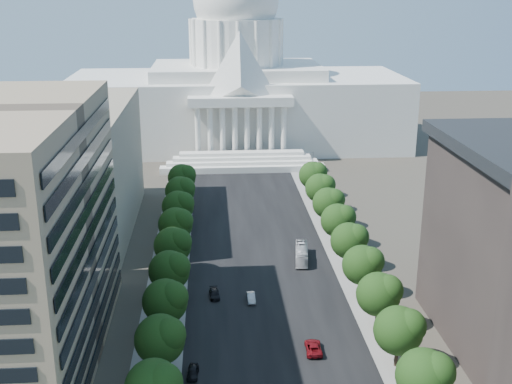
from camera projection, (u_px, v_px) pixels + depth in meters
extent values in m
cube|color=black|center=(255.00, 238.00, 149.30)|extent=(30.00, 260.00, 0.01)
cube|color=gray|center=(173.00, 240.00, 148.01)|extent=(8.00, 260.00, 0.02)
cube|color=gray|center=(336.00, 236.00, 150.60)|extent=(8.00, 260.00, 0.02)
cube|color=white|center=(237.00, 110.00, 235.64)|extent=(120.00, 50.00, 25.00)
cube|color=white|center=(237.00, 70.00, 231.18)|extent=(60.00, 40.00, 4.00)
cube|color=white|center=(240.00, 101.00, 207.55)|extent=(34.00, 8.00, 3.00)
cylinder|color=white|center=(236.00, 42.00, 228.11)|extent=(32.00, 32.00, 16.00)
ellipsoid|color=white|center=(236.00, 1.00, 223.81)|extent=(30.00, 30.00, 27.60)
cube|color=gray|center=(49.00, 169.00, 150.91)|extent=(38.00, 52.00, 30.00)
sphere|color=black|center=(163.00, 383.00, 82.55)|extent=(5.32, 5.32, 5.32)
cylinder|color=#33261C|center=(161.00, 367.00, 96.37)|extent=(0.56, 0.56, 2.94)
sphere|color=black|center=(160.00, 339.00, 94.92)|extent=(7.60, 7.60, 7.60)
sphere|color=black|center=(168.00, 335.00, 93.94)|extent=(5.32, 5.32, 5.32)
cylinder|color=#33261C|center=(166.00, 326.00, 107.76)|extent=(0.56, 0.56, 2.94)
sphere|color=black|center=(165.00, 301.00, 106.31)|extent=(7.60, 7.60, 7.60)
sphere|color=black|center=(173.00, 297.00, 105.33)|extent=(5.32, 5.32, 5.32)
cylinder|color=#33261C|center=(170.00, 294.00, 119.15)|extent=(0.56, 0.56, 2.94)
sphere|color=black|center=(169.00, 271.00, 117.70)|extent=(7.60, 7.60, 7.60)
sphere|color=black|center=(176.00, 267.00, 116.72)|extent=(5.32, 5.32, 5.32)
cylinder|color=#33261C|center=(173.00, 267.00, 130.54)|extent=(0.56, 0.56, 2.94)
sphere|color=black|center=(173.00, 246.00, 129.09)|extent=(7.60, 7.60, 7.60)
sphere|color=black|center=(179.00, 242.00, 128.11)|extent=(5.32, 5.32, 5.32)
cylinder|color=#33261C|center=(176.00, 244.00, 141.93)|extent=(0.56, 0.56, 2.94)
sphere|color=black|center=(175.00, 225.00, 140.48)|extent=(7.60, 7.60, 7.60)
sphere|color=black|center=(181.00, 221.00, 139.50)|extent=(5.32, 5.32, 5.32)
cylinder|color=#33261C|center=(179.00, 225.00, 153.32)|extent=(0.56, 0.56, 2.94)
sphere|color=black|center=(178.00, 207.00, 151.88)|extent=(7.60, 7.60, 7.60)
sphere|color=black|center=(183.00, 203.00, 150.89)|extent=(5.32, 5.32, 5.32)
cylinder|color=#33261C|center=(181.00, 209.00, 164.71)|extent=(0.56, 0.56, 2.94)
sphere|color=black|center=(180.00, 191.00, 163.27)|extent=(7.60, 7.60, 7.60)
sphere|color=black|center=(185.00, 188.00, 162.28)|extent=(5.32, 5.32, 5.32)
cylinder|color=#33261C|center=(182.00, 194.00, 176.10)|extent=(0.56, 0.56, 2.94)
sphere|color=black|center=(182.00, 178.00, 174.66)|extent=(7.60, 7.60, 7.60)
sphere|color=black|center=(186.00, 174.00, 173.68)|extent=(5.32, 5.32, 5.32)
sphere|color=black|center=(424.00, 376.00, 85.99)|extent=(7.60, 7.60, 7.60)
sphere|color=black|center=(436.00, 372.00, 85.01)|extent=(5.32, 5.32, 5.32)
cylinder|color=#33261C|center=(396.00, 357.00, 98.82)|extent=(0.56, 0.56, 2.94)
sphere|color=black|center=(398.00, 330.00, 97.38)|extent=(7.60, 7.60, 7.60)
sphere|color=black|center=(409.00, 326.00, 96.40)|extent=(5.32, 5.32, 5.32)
cylinder|color=#33261C|center=(377.00, 319.00, 110.21)|extent=(0.56, 0.56, 2.94)
sphere|color=black|center=(378.00, 294.00, 108.77)|extent=(7.60, 7.60, 7.60)
sphere|color=black|center=(388.00, 290.00, 107.79)|extent=(5.32, 5.32, 5.32)
cylinder|color=#33261C|center=(361.00, 288.00, 121.60)|extent=(0.56, 0.56, 2.94)
sphere|color=black|center=(362.00, 265.00, 120.16)|extent=(7.60, 7.60, 7.60)
sphere|color=black|center=(370.00, 261.00, 119.18)|extent=(5.32, 5.32, 5.32)
cylinder|color=#33261C|center=(348.00, 262.00, 132.99)|extent=(0.56, 0.56, 2.94)
sphere|color=black|center=(349.00, 241.00, 131.55)|extent=(7.60, 7.60, 7.60)
sphere|color=black|center=(356.00, 237.00, 130.57)|extent=(5.32, 5.32, 5.32)
cylinder|color=#33261C|center=(337.00, 240.00, 144.38)|extent=(0.56, 0.56, 2.94)
sphere|color=black|center=(338.00, 220.00, 142.94)|extent=(7.60, 7.60, 7.60)
sphere|color=black|center=(344.00, 217.00, 141.96)|extent=(5.32, 5.32, 5.32)
cylinder|color=#33261C|center=(327.00, 221.00, 155.77)|extent=(0.56, 0.56, 2.94)
sphere|color=black|center=(328.00, 203.00, 154.33)|extent=(7.60, 7.60, 7.60)
sphere|color=black|center=(334.00, 199.00, 153.35)|extent=(5.32, 5.32, 5.32)
cylinder|color=#33261C|center=(319.00, 205.00, 167.16)|extent=(0.56, 0.56, 2.94)
sphere|color=black|center=(320.00, 188.00, 165.72)|extent=(7.60, 7.60, 7.60)
sphere|color=black|center=(325.00, 185.00, 164.74)|extent=(5.32, 5.32, 5.32)
cylinder|color=#33261C|center=(312.00, 191.00, 178.55)|extent=(0.56, 0.56, 2.94)
sphere|color=black|center=(312.00, 175.00, 177.11)|extent=(7.60, 7.60, 7.60)
sphere|color=black|center=(318.00, 172.00, 176.13)|extent=(5.32, 5.32, 5.32)
cylinder|color=gray|center=(416.00, 343.00, 97.11)|extent=(0.18, 0.18, 9.00)
cylinder|color=gray|center=(410.00, 318.00, 95.71)|extent=(2.40, 0.14, 0.14)
sphere|color=gray|center=(403.00, 319.00, 95.66)|extent=(0.44, 0.44, 0.44)
cylinder|color=gray|center=(375.00, 273.00, 120.84)|extent=(0.18, 0.18, 9.00)
cylinder|color=gray|center=(370.00, 252.00, 119.44)|extent=(2.40, 0.14, 0.14)
sphere|color=gray|center=(364.00, 252.00, 119.39)|extent=(0.44, 0.44, 0.44)
cylinder|color=gray|center=(347.00, 226.00, 144.57)|extent=(0.18, 0.18, 9.00)
cylinder|color=gray|center=(343.00, 208.00, 143.17)|extent=(2.40, 0.14, 0.14)
sphere|color=gray|center=(338.00, 208.00, 143.12)|extent=(0.44, 0.44, 0.44)
cylinder|color=gray|center=(328.00, 192.00, 168.30)|extent=(0.18, 0.18, 9.00)
cylinder|color=gray|center=(324.00, 176.00, 166.90)|extent=(2.40, 0.14, 0.14)
sphere|color=gray|center=(319.00, 177.00, 166.85)|extent=(0.44, 0.44, 0.44)
cylinder|color=gray|center=(313.00, 166.00, 192.03)|extent=(0.18, 0.18, 9.00)
cylinder|color=gray|center=(309.00, 152.00, 190.63)|extent=(2.40, 0.14, 0.14)
sphere|color=gray|center=(306.00, 153.00, 190.58)|extent=(0.44, 0.44, 0.44)
imported|color=black|center=(193.00, 372.00, 96.40)|extent=(1.95, 4.21, 1.39)
imported|color=#A7A9AF|center=(251.00, 298.00, 119.35)|extent=(1.54, 4.21, 1.38)
imported|color=maroon|center=(313.00, 347.00, 102.83)|extent=(2.76, 5.56, 1.52)
imported|color=black|center=(214.00, 294.00, 120.87)|extent=(2.14, 4.55, 1.28)
imported|color=silver|center=(302.00, 254.00, 136.95)|extent=(3.90, 10.97, 2.99)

